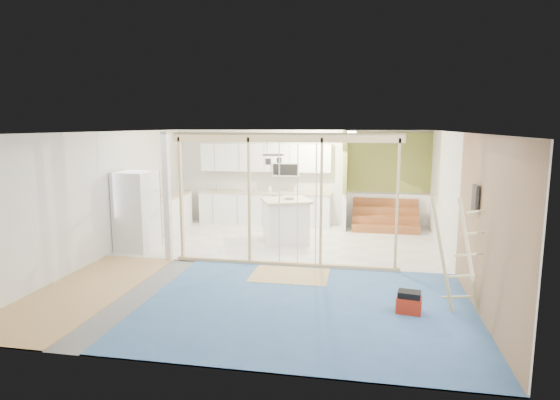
% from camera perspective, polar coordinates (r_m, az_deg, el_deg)
% --- Properties ---
extents(room, '(7.01, 8.01, 2.61)m').
position_cam_1_polar(room, '(9.01, -1.30, -0.01)').
color(room, slate).
rests_on(room, ground).
extents(floor_overlays, '(7.00, 8.00, 0.03)m').
position_cam_1_polar(floor_overlays, '(9.34, -0.75, -7.80)').
color(floor_overlays, white).
rests_on(floor_overlays, room).
extents(stud_frame, '(4.66, 0.14, 2.60)m').
position_cam_1_polar(stud_frame, '(9.02, -3.00, 1.95)').
color(stud_frame, '#DDB687').
rests_on(stud_frame, room).
extents(base_cabinets, '(4.45, 2.24, 0.93)m').
position_cam_1_polar(base_cabinets, '(12.74, -5.31, -1.14)').
color(base_cabinets, white).
rests_on(base_cabinets, room).
extents(upper_cabinets, '(3.60, 0.41, 0.85)m').
position_cam_1_polar(upper_cabinets, '(12.83, -1.53, 5.05)').
color(upper_cabinets, white).
rests_on(upper_cabinets, room).
extents(green_partition, '(2.25, 1.51, 2.60)m').
position_cam_1_polar(green_partition, '(12.50, 11.39, 0.73)').
color(green_partition, olive).
rests_on(green_partition, room).
extents(pot_rack, '(0.52, 0.52, 0.72)m').
position_cam_1_polar(pot_rack, '(10.83, -0.87, 5.24)').
color(pot_rack, black).
rests_on(pot_rack, room).
extents(sheathing_panel, '(0.02, 4.00, 2.60)m').
position_cam_1_polar(sheathing_panel, '(7.06, 23.92, -3.36)').
color(sheathing_panel, tan).
rests_on(sheathing_panel, room).
extents(electrical_panel, '(0.04, 0.30, 0.40)m').
position_cam_1_polar(electrical_panel, '(7.56, 22.68, 0.20)').
color(electrical_panel, '#35353A').
rests_on(electrical_panel, room).
extents(ceiling_light, '(0.32, 0.32, 0.08)m').
position_cam_1_polar(ceiling_light, '(11.72, 8.50, 8.10)').
color(ceiling_light, '#FFEABF').
rests_on(ceiling_light, room).
extents(fridge, '(0.84, 0.81, 1.74)m').
position_cam_1_polar(fridge, '(10.60, -17.06, -1.38)').
color(fridge, silver).
rests_on(fridge, room).
extents(island, '(1.36, 1.36, 1.02)m').
position_cam_1_polar(island, '(10.96, 0.70, -2.57)').
color(island, white).
rests_on(island, room).
extents(bowl, '(0.29, 0.29, 0.06)m').
position_cam_1_polar(bowl, '(10.91, 1.18, 0.29)').
color(bowl, silver).
rests_on(bowl, island).
extents(soap_bottle_a, '(0.14, 0.14, 0.27)m').
position_cam_1_polar(soap_bottle_a, '(13.17, -7.59, 1.78)').
color(soap_bottle_a, '#B7BACB').
rests_on(soap_bottle_a, base_cabinets).
extents(soap_bottle_b, '(0.11, 0.12, 0.19)m').
position_cam_1_polar(soap_bottle_b, '(12.73, -1.24, 1.43)').
color(soap_bottle_b, silver).
rests_on(soap_bottle_b, base_cabinets).
extents(toolbox, '(0.39, 0.32, 0.34)m').
position_cam_1_polar(toolbox, '(7.24, 15.45, -12.01)').
color(toolbox, '#B02510').
rests_on(toolbox, room).
extents(ladder, '(0.90, 0.15, 1.69)m').
position_cam_1_polar(ladder, '(7.29, 20.98, -6.32)').
color(ladder, tan).
rests_on(ladder, room).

